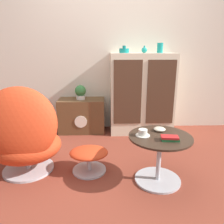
% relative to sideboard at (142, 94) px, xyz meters
% --- Properties ---
extents(ground_plane, '(12.00, 12.00, 0.00)m').
position_rel_sideboard_xyz_m(ground_plane, '(-0.42, -1.19, -0.59)').
color(ground_plane, brown).
extents(wall_back, '(6.40, 0.06, 2.60)m').
position_rel_sideboard_xyz_m(wall_back, '(-0.42, 0.24, 0.71)').
color(wall_back, beige).
rests_on(wall_back, ground_plane).
extents(sideboard, '(0.93, 0.43, 1.18)m').
position_rel_sideboard_xyz_m(sideboard, '(0.00, 0.00, 0.00)').
color(sideboard, beige).
rests_on(sideboard, ground_plane).
extents(tv_console, '(0.69, 0.37, 0.51)m').
position_rel_sideboard_xyz_m(tv_console, '(-0.91, 0.03, -0.34)').
color(tv_console, brown).
rests_on(tv_console, ground_plane).
extents(egg_chair, '(0.75, 0.70, 0.94)m').
position_rel_sideboard_xyz_m(egg_chair, '(-1.37, -1.15, -0.18)').
color(egg_chair, '#B7B7BC').
rests_on(egg_chair, ground_plane).
extents(ottoman, '(0.40, 0.35, 0.26)m').
position_rel_sideboard_xyz_m(ottoman, '(-0.72, -1.13, -0.42)').
color(ottoman, '#B7B7BC').
rests_on(ottoman, ground_plane).
extents(coffee_table, '(0.59, 0.59, 0.47)m').
position_rel_sideboard_xyz_m(coffee_table, '(-0.04, -1.33, -0.31)').
color(coffee_table, '#B7B7BC').
rests_on(coffee_table, ground_plane).
extents(vase_leftmost, '(0.14, 0.14, 0.10)m').
position_rel_sideboard_xyz_m(vase_leftmost, '(-0.27, 0.00, 0.62)').
color(vase_leftmost, '#147A75').
rests_on(vase_leftmost, sideboard).
extents(vase_inner_left, '(0.08, 0.08, 0.10)m').
position_rel_sideboard_xyz_m(vase_inner_left, '(0.02, 0.00, 0.63)').
color(vase_inner_left, teal).
rests_on(vase_inner_left, sideboard).
extents(vase_inner_right, '(0.08, 0.08, 0.14)m').
position_rel_sideboard_xyz_m(vase_inner_right, '(0.24, 0.00, 0.66)').
color(vase_inner_right, teal).
rests_on(vase_inner_right, sideboard).
extents(potted_plant, '(0.16, 0.16, 0.21)m').
position_rel_sideboard_xyz_m(potted_plant, '(-0.91, 0.03, 0.03)').
color(potted_plant, silver).
rests_on(potted_plant, tv_console).
extents(teacup, '(0.13, 0.13, 0.06)m').
position_rel_sideboard_xyz_m(teacup, '(-0.20, -1.32, -0.10)').
color(teacup, silver).
rests_on(teacup, coffee_table).
extents(book_stack, '(0.16, 0.11, 0.04)m').
position_rel_sideboard_xyz_m(book_stack, '(0.01, -1.44, -0.10)').
color(book_stack, '#237038').
rests_on(book_stack, coffee_table).
extents(bowl, '(0.12, 0.12, 0.04)m').
position_rel_sideboard_xyz_m(bowl, '(-0.02, -1.20, -0.10)').
color(bowl, beige).
rests_on(bowl, coffee_table).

